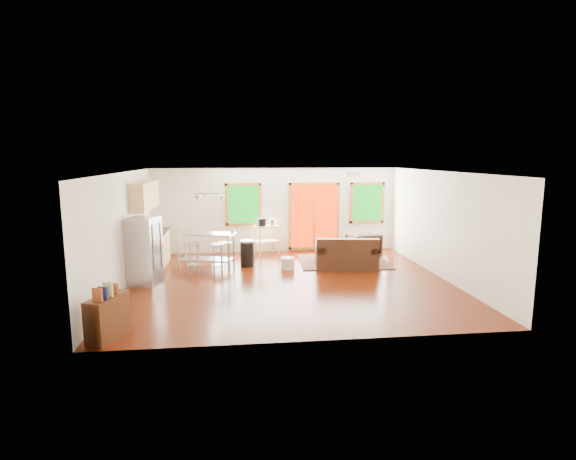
{
  "coord_description": "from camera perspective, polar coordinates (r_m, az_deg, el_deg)",
  "views": [
    {
      "loc": [
        -1.26,
        -10.27,
        2.95
      ],
      "look_at": [
        0.0,
        0.3,
        1.2
      ],
      "focal_mm": 28.0,
      "sensor_mm": 36.0,
      "label": 1
    }
  ],
  "objects": [
    {
      "name": "trash_can",
      "position": [
        12.22,
        -5.19,
        -2.94
      ],
      "size": [
        0.46,
        0.46,
        0.72
      ],
      "rotation": [
        0.0,
        0.0,
        0.2
      ],
      "color": "black",
      "rests_on": "floor"
    },
    {
      "name": "loveseat",
      "position": [
        12.03,
        7.39,
        -3.28
      ],
      "size": [
        1.71,
        1.11,
        0.86
      ],
      "rotation": [
        0.0,
        0.0,
        -0.13
      ],
      "color": "black",
      "rests_on": "floor"
    },
    {
      "name": "ceiling",
      "position": [
        10.35,
        0.2,
        7.45
      ],
      "size": [
        7.5,
        7.0,
        0.02
      ],
      "primitive_type": "cube",
      "color": "white",
      "rests_on": "ground"
    },
    {
      "name": "right_wall",
      "position": [
        11.55,
        19.05,
        0.61
      ],
      "size": [
        0.02,
        7.0,
        2.6
      ],
      "primitive_type": "cube",
      "color": "white",
      "rests_on": "ground"
    },
    {
      "name": "cup",
      "position": [
        12.05,
        -7.07,
        0.0
      ],
      "size": [
        0.15,
        0.13,
        0.12
      ],
      "primitive_type": "imported",
      "rotation": [
        0.0,
        0.0,
        0.34
      ],
      "color": "white",
      "rests_on": "island"
    },
    {
      "name": "back_wall",
      "position": [
        13.94,
        -1.56,
        2.53
      ],
      "size": [
        7.5,
        0.02,
        2.6
      ],
      "primitive_type": "cube",
      "color": "white",
      "rests_on": "ground"
    },
    {
      "name": "pendant_light",
      "position": [
        11.84,
        -9.89,
        4.1
      ],
      "size": [
        0.8,
        0.18,
        0.79
      ],
      "color": "gray",
      "rests_on": "ceiling"
    },
    {
      "name": "window_right",
      "position": [
        14.42,
        10.03,
        3.42
      ],
      "size": [
        1.1,
        0.05,
        1.3
      ],
      "color": "#0B5E11",
      "rests_on": "back_wall"
    },
    {
      "name": "coffee_table",
      "position": [
        12.58,
        7.06,
        -2.77
      ],
      "size": [
        1.05,
        0.75,
        0.38
      ],
      "rotation": [
        0.0,
        0.0,
        -0.2
      ],
      "color": "#3C1C0B",
      "rests_on": "floor"
    },
    {
      "name": "refrigerator",
      "position": [
        10.83,
        -17.76,
        -2.6
      ],
      "size": [
        0.79,
        0.78,
        1.59
      ],
      "rotation": [
        0.0,
        0.0,
        -0.29
      ],
      "color": "#B7BABC",
      "rests_on": "floor"
    },
    {
      "name": "kitchen_cart",
      "position": [
        13.52,
        -2.79,
        0.03
      ],
      "size": [
        0.85,
        0.7,
        1.12
      ],
      "rotation": [
        0.0,
        0.0,
        0.35
      ],
      "color": "tan",
      "rests_on": "floor"
    },
    {
      "name": "armchair",
      "position": [
        13.3,
        9.52,
        -1.76
      ],
      "size": [
        0.95,
        0.91,
        0.84
      ],
      "primitive_type": "imported",
      "rotation": [
        0.0,
        0.0,
        3.34
      ],
      "color": "black",
      "rests_on": "floor"
    },
    {
      "name": "window_left",
      "position": [
        13.81,
        -5.69,
        3.26
      ],
      "size": [
        1.1,
        0.05,
        1.3
      ],
      "color": "#0B5E11",
      "rests_on": "back_wall"
    },
    {
      "name": "bar_stool_b",
      "position": [
        11.46,
        -8.92,
        -2.73
      ],
      "size": [
        0.4,
        0.4,
        0.77
      ],
      "rotation": [
        0.0,
        0.0,
        0.09
      ],
      "color": "#B7BABC",
      "rests_on": "floor"
    },
    {
      "name": "book",
      "position": [
        12.53,
        9.03,
        -1.77
      ],
      "size": [
        0.24,
        0.09,
        0.32
      ],
      "primitive_type": "imported",
      "rotation": [
        0.0,
        0.0,
        0.25
      ],
      "color": "brown",
      "rests_on": "coffee_table"
    },
    {
      "name": "pouf",
      "position": [
        11.88,
        -0.04,
        -4.27
      ],
      "size": [
        0.48,
        0.48,
        0.31
      ],
      "primitive_type": "cylinder",
      "rotation": [
        0.0,
        0.0,
        0.42
      ],
      "color": "white",
      "rests_on": "floor"
    },
    {
      "name": "bar_stool_a",
      "position": [
        11.57,
        -11.88,
        -2.65
      ],
      "size": [
        0.46,
        0.46,
        0.79
      ],
      "rotation": [
        0.0,
        0.0,
        0.28
      ],
      "color": "#B7BABC",
      "rests_on": "floor"
    },
    {
      "name": "rug",
      "position": [
        12.81,
        7.07,
        -4.0
      ],
      "size": [
        2.57,
        2.04,
        0.02
      ],
      "primitive_type": "cube",
      "rotation": [
        0.0,
        0.0,
        -0.06
      ],
      "color": "#475236",
      "rests_on": "floor"
    },
    {
      "name": "floor",
      "position": [
        10.76,
        0.19,
        -6.63
      ],
      "size": [
        7.5,
        7.0,
        0.02
      ],
      "primitive_type": "cube",
      "color": "#3C0F02",
      "rests_on": "ground"
    },
    {
      "name": "ceiling_flush",
      "position": [
        11.25,
        8.0,
        7.11
      ],
      "size": [
        0.35,
        0.35,
        0.12
      ],
      "primitive_type": "cube",
      "color": "white",
      "rests_on": "ceiling"
    },
    {
      "name": "bookshelf",
      "position": [
        7.98,
        -21.95,
        -10.19
      ],
      "size": [
        0.57,
        0.87,
        0.96
      ],
      "rotation": [
        0.0,
        0.0,
        -0.35
      ],
      "color": "#3C1C0B",
      "rests_on": "floor"
    },
    {
      "name": "bar_stool_c",
      "position": [
        11.69,
        -7.98,
        -2.51
      ],
      "size": [
        0.38,
        0.38,
        0.77
      ],
      "rotation": [
        0.0,
        0.0,
        -0.05
      ],
      "color": "#B7BABC",
      "rests_on": "floor"
    },
    {
      "name": "left_wall",
      "position": [
        10.7,
        -20.22,
        -0.12
      ],
      "size": [
        0.02,
        7.0,
        2.6
      ],
      "primitive_type": "cube",
      "color": "white",
      "rests_on": "ground"
    },
    {
      "name": "ottoman",
      "position": [
        12.91,
        5.0,
        -2.91
      ],
      "size": [
        0.76,
        0.76,
        0.44
      ],
      "primitive_type": "cube",
      "rotation": [
        0.0,
        0.0,
        -0.16
      ],
      "color": "black",
      "rests_on": "floor"
    },
    {
      "name": "vase",
      "position": [
        12.59,
        7.42,
        -1.92
      ],
      "size": [
        0.18,
        0.19,
        0.3
      ],
      "rotation": [
        0.0,
        0.0,
        0.03
      ],
      "color": "silver",
      "rests_on": "coffee_table"
    },
    {
      "name": "cabinets",
      "position": [
        12.34,
        -17.09,
        -0.51
      ],
      "size": [
        0.64,
        2.24,
        2.3
      ],
      "color": "tan",
      "rests_on": "floor"
    },
    {
      "name": "french_doors",
      "position": [
        14.07,
        3.33,
        1.77
      ],
      "size": [
        1.6,
        0.05,
        2.1
      ],
      "color": "#C21E00",
      "rests_on": "back_wall"
    },
    {
      "name": "island",
      "position": [
        12.07,
        -10.37,
        -1.76
      ],
      "size": [
        1.62,
        1.02,
        0.96
      ],
      "rotation": [
        0.0,
        0.0,
        -0.3
      ],
      "color": "#B7BABC",
      "rests_on": "floor"
    },
    {
      "name": "front_wall",
      "position": [
        7.07,
        3.66,
        -4.18
      ],
      "size": [
        7.5,
        0.02,
        2.6
      ],
      "primitive_type": "cube",
      "color": "white",
      "rests_on": "ground"
    }
  ]
}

